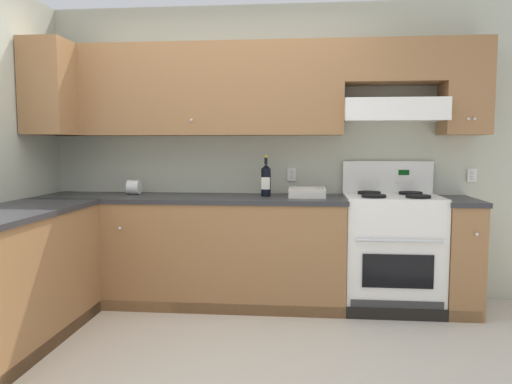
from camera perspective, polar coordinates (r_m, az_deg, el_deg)
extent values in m
plane|color=beige|center=(3.19, -7.74, -19.37)|extent=(7.04, 7.04, 0.00)
cube|color=#B7BAA3|center=(4.44, 2.69, 4.61)|extent=(4.68, 0.12, 2.55)
cube|color=olive|center=(4.32, -6.95, 11.53)|extent=(2.48, 0.34, 0.76)
cube|color=olive|center=(4.42, 22.97, 11.02)|extent=(0.35, 0.34, 0.76)
cube|color=olive|center=(4.31, 15.53, 14.21)|extent=(0.80, 0.34, 0.34)
cube|color=white|center=(4.23, 15.49, 9.07)|extent=(0.80, 0.46, 0.17)
cube|color=white|center=(4.01, 16.01, 8.20)|extent=(0.80, 0.03, 0.04)
sphere|color=silver|center=(4.13, -7.46, 8.20)|extent=(0.02, 0.02, 0.02)
sphere|color=silver|center=(4.23, 23.90, 7.72)|extent=(0.02, 0.02, 0.02)
sphere|color=silver|center=(4.22, 23.27, 7.76)|extent=(0.02, 0.02, 0.02)
cube|color=silver|center=(4.37, 4.15, 2.03)|extent=(0.08, 0.01, 0.12)
cube|color=silver|center=(4.37, 4.15, 2.32)|extent=(0.03, 0.00, 0.03)
cube|color=silver|center=(4.37, 4.14, 1.74)|extent=(0.03, 0.00, 0.03)
cube|color=silver|center=(4.60, 23.63, 1.76)|extent=(0.08, 0.01, 0.12)
cube|color=silver|center=(4.59, 23.66, 2.03)|extent=(0.03, 0.00, 0.03)
cube|color=silver|center=(4.60, 23.64, 1.49)|extent=(0.03, 0.00, 0.03)
cube|color=olive|center=(4.54, -21.92, 10.89)|extent=(0.34, 0.64, 0.76)
cube|color=olive|center=(4.26, -7.37, -6.82)|extent=(2.54, 0.61, 0.87)
cube|color=#2D2D30|center=(4.19, -7.44, -0.73)|extent=(2.57, 0.63, 0.04)
cube|color=olive|center=(4.34, 22.13, -6.96)|extent=(0.27, 0.61, 0.87)
cube|color=#2D2D30|center=(4.27, 22.34, -0.97)|extent=(0.29, 0.63, 0.04)
cube|color=black|center=(4.02, -0.78, -13.31)|extent=(3.54, 0.06, 0.09)
sphere|color=silver|center=(4.07, -15.44, -4.06)|extent=(0.03, 0.03, 0.03)
sphere|color=silver|center=(4.01, 24.09, -4.46)|extent=(0.03, 0.03, 0.03)
cube|color=black|center=(3.50, -24.12, -16.66)|extent=(0.06, 1.85, 0.09)
cube|color=white|center=(4.22, 15.31, -6.83)|extent=(0.76, 0.58, 0.91)
cube|color=black|center=(3.95, 16.02, -8.78)|extent=(0.53, 0.01, 0.26)
cylinder|color=silver|center=(3.88, 16.17, -5.42)|extent=(0.65, 0.02, 0.02)
cube|color=#333333|center=(4.03, 15.91, -12.70)|extent=(0.70, 0.01, 0.11)
cube|color=white|center=(4.15, 15.47, -0.55)|extent=(0.76, 0.58, 0.02)
cube|color=white|center=(4.41, 14.90, 1.57)|extent=(0.76, 0.04, 0.29)
cube|color=#053F0C|center=(4.41, 16.66, 2.18)|extent=(0.09, 0.01, 0.04)
cylinder|color=black|center=(3.98, 13.41, -0.46)|extent=(0.19, 0.19, 0.02)
cylinder|color=black|center=(3.98, 13.41, -0.55)|extent=(0.07, 0.07, 0.01)
cylinder|color=black|center=(4.05, 18.19, -0.50)|extent=(0.19, 0.19, 0.02)
cylinder|color=black|center=(4.05, 18.18, -0.58)|extent=(0.07, 0.07, 0.01)
cylinder|color=black|center=(4.26, 12.90, -0.09)|extent=(0.19, 0.19, 0.02)
cylinder|color=black|center=(4.26, 12.90, -0.17)|extent=(0.07, 0.07, 0.01)
cylinder|color=black|center=(4.32, 17.38, -0.13)|extent=(0.19, 0.19, 0.02)
cylinder|color=black|center=(4.32, 17.37, -0.20)|extent=(0.07, 0.07, 0.01)
cylinder|color=white|center=(4.36, 12.22, 1.26)|extent=(0.04, 0.02, 0.04)
cylinder|color=white|center=(4.38, 14.05, 1.24)|extent=(0.04, 0.02, 0.04)
cylinder|color=white|center=(4.40, 15.86, 1.22)|extent=(0.04, 0.02, 0.04)
cylinder|color=white|center=(4.43, 17.65, 1.19)|extent=(0.04, 0.02, 0.04)
cylinder|color=black|center=(4.15, 1.15, 1.11)|extent=(0.08, 0.08, 0.23)
cone|color=black|center=(4.14, 1.15, 2.94)|extent=(0.08, 0.08, 0.04)
cylinder|color=black|center=(4.14, 1.16, 3.74)|extent=(0.03, 0.03, 0.08)
cylinder|color=gold|center=(4.14, 1.16, 4.15)|extent=(0.03, 0.03, 0.02)
cube|color=silver|center=(4.11, 1.11, 1.00)|extent=(0.07, 0.00, 0.10)
cube|color=beige|center=(4.09, 5.90, -0.48)|extent=(0.24, 0.22, 0.02)
cube|color=beige|center=(3.96, 5.92, -0.24)|extent=(0.30, 0.01, 0.08)
cube|color=beige|center=(4.22, 5.89, 0.11)|extent=(0.30, 0.01, 0.08)
cube|color=beige|center=(4.09, 3.92, -0.04)|extent=(0.01, 0.25, 0.08)
cube|color=beige|center=(4.09, 7.89, -0.08)|extent=(0.01, 0.25, 0.08)
cylinder|color=white|center=(4.44, -13.88, 0.54)|extent=(0.10, 0.12, 0.12)
cylinder|color=#9E7A51|center=(4.46, -14.52, 0.55)|extent=(0.01, 0.04, 0.04)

